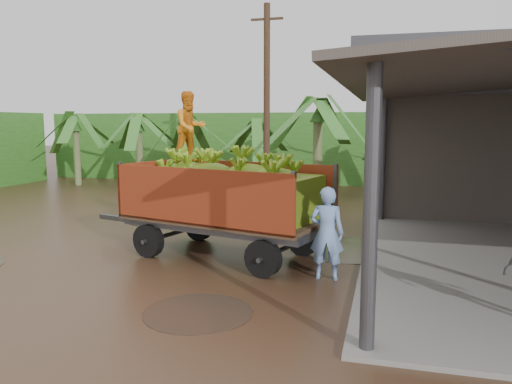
# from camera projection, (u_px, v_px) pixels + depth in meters

# --- Properties ---
(ground) EXTENTS (100.00, 100.00, 0.00)m
(ground) POSITION_uv_depth(u_px,v_px,m) (140.00, 256.00, 11.55)
(ground) COLOR black
(ground) RESTS_ON ground
(hedge_north) EXTENTS (22.00, 3.00, 3.60)m
(hedge_north) POSITION_uv_depth(u_px,v_px,m) (247.00, 147.00, 27.13)
(hedge_north) COLOR #2D661E
(hedge_north) RESTS_ON ground
(banana_trailer) EXTENTS (6.44, 3.34, 3.82)m
(banana_trailer) POSITION_uv_depth(u_px,v_px,m) (225.00, 196.00, 11.38)
(banana_trailer) COLOR #B9391A
(banana_trailer) RESTS_ON ground
(man_blue) EXTENTS (0.68, 0.46, 1.84)m
(man_blue) POSITION_uv_depth(u_px,v_px,m) (327.00, 233.00, 9.74)
(man_blue) COLOR #799DDD
(man_blue) RESTS_ON ground
(utility_pole) EXTENTS (1.20, 0.24, 7.37)m
(utility_pole) POSITION_uv_depth(u_px,v_px,m) (267.00, 105.00, 18.52)
(utility_pole) COLOR #47301E
(utility_pole) RESTS_ON ground
(banana_plants) EXTENTS (24.27, 20.17, 4.23)m
(banana_plants) POSITION_uv_depth(u_px,v_px,m) (113.00, 156.00, 19.36)
(banana_plants) COLOR #2D661E
(banana_plants) RESTS_ON ground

